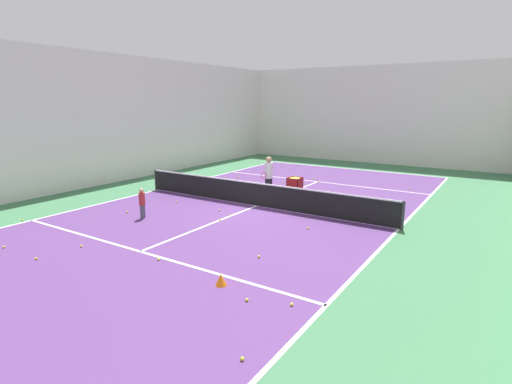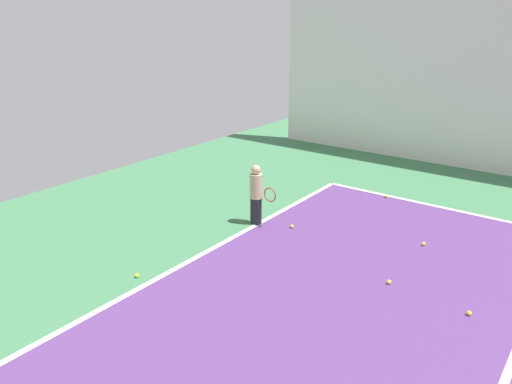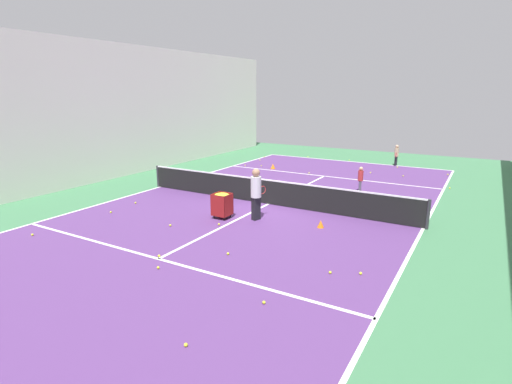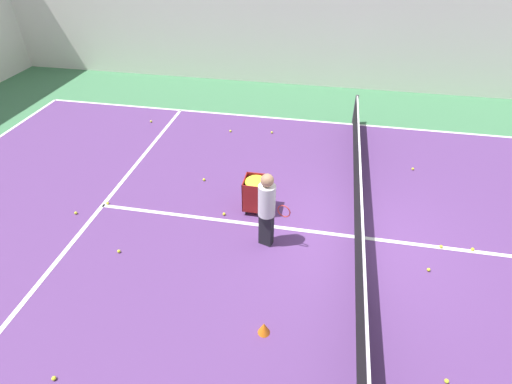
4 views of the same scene
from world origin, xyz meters
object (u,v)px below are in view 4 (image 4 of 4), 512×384
Objects in this scene: tennis_net at (358,219)px; training_cone_0 at (264,328)px; ball_cart at (256,188)px; coach_at_net at (267,206)px.

training_cone_0 is (-2.71, 1.54, -0.38)m from tennis_net.
tennis_net is 13.02× the size of ball_cart.
tennis_net is 6.53× the size of coach_at_net.
tennis_net is at bearing -103.25° from ball_cart.
coach_at_net is (-0.54, 1.86, 0.50)m from tennis_net.
tennis_net is 46.69× the size of training_cone_0.
coach_at_net is 2.36m from training_cone_0.
coach_at_net reaches higher than ball_cart.
tennis_net is at bearing -29.54° from training_cone_0.
ball_cart is 3.37m from training_cone_0.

